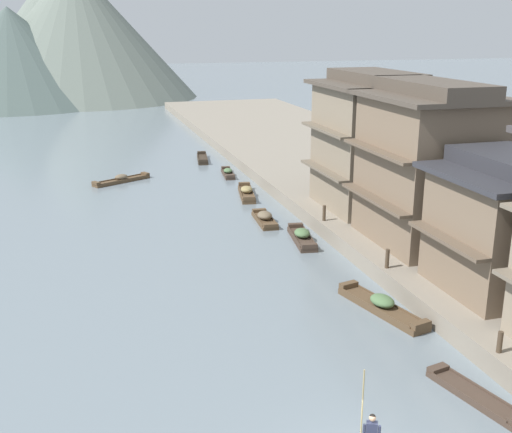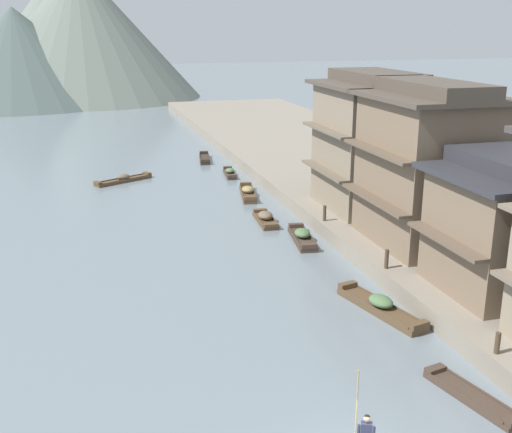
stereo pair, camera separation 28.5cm
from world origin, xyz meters
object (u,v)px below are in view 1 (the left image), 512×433
at_px(mooring_post_dock_mid, 387,259).
at_px(mooring_post_dock_far, 324,213).
at_px(boatman_person, 371,433).
at_px(boat_upstream_distant, 265,218).
at_px(boat_moored_far, 475,396).
at_px(house_waterfront_second, 512,225).
at_px(boat_moored_second, 302,237).
at_px(house_waterfront_narrow, 372,142).
at_px(boat_midriver_drifting, 202,159).
at_px(house_waterfront_tall, 426,165).
at_px(boat_moored_third, 121,180).
at_px(boat_moored_nearest, 247,193).
at_px(boat_crossing_west, 382,306).
at_px(boat_midriver_upstream, 228,173).
at_px(mooring_post_dock_near, 500,342).

xyz_separation_m(mooring_post_dock_mid, mooring_post_dock_far, (0.00, 8.22, -0.01)).
xyz_separation_m(boatman_person, mooring_post_dock_mid, (6.97, 12.45, -0.01)).
bearing_deg(boat_upstream_distant, boatman_person, -99.95).
height_order(boat_moored_far, house_waterfront_second, house_waterfront_second).
relative_size(boat_moored_second, house_waterfront_narrow, 0.49).
distance_m(boat_midriver_drifting, house_waterfront_tall, 29.89).
relative_size(boatman_person, boat_moored_third, 0.63).
height_order(boat_moored_nearest, boat_upstream_distant, boat_moored_nearest).
distance_m(boat_moored_nearest, boat_crossing_west, 21.04).
relative_size(boat_midriver_upstream, mooring_post_dock_far, 3.85).
distance_m(boat_moored_second, boat_moored_far, 17.36).
xyz_separation_m(boat_moored_nearest, boat_upstream_distant, (-0.60, -6.66, -0.00)).
distance_m(boat_crossing_west, mooring_post_dock_far, 11.12).
xyz_separation_m(boatman_person, boat_midriver_drifting, (4.25, 44.45, -1.22)).
xyz_separation_m(boat_moored_nearest, boat_midriver_drifting, (-0.58, 13.70, -0.09)).
height_order(boat_moored_nearest, mooring_post_dock_mid, mooring_post_dock_mid).
bearing_deg(boat_moored_third, boat_midriver_upstream, -0.77).
bearing_deg(boat_moored_third, boat_midriver_drifting, 38.82).
bearing_deg(boatman_person, boat_moored_nearest, 81.08).
distance_m(boat_moored_nearest, house_waterfront_narrow, 11.18).
relative_size(boat_moored_far, boat_midriver_drifting, 0.94).
distance_m(boat_moored_third, mooring_post_dock_near, 35.93).
bearing_deg(house_waterfront_tall, boat_crossing_west, -131.72).
bearing_deg(boat_crossing_west, boat_moored_second, 90.59).
bearing_deg(boatman_person, boat_crossing_west, 61.11).
xyz_separation_m(house_waterfront_second, mooring_post_dock_near, (-4.05, -5.08, -2.59)).
height_order(boat_moored_third, house_waterfront_second, house_waterfront_second).
distance_m(boat_moored_third, house_waterfront_narrow, 21.76).
xyz_separation_m(boat_moored_far, house_waterfront_second, (5.76, 6.26, 3.79)).
bearing_deg(mooring_post_dock_near, house_waterfront_tall, 72.79).
height_order(boatman_person, boat_midriver_upstream, boatman_person).
bearing_deg(mooring_post_dock_mid, boat_moored_second, 103.03).
height_order(boat_moored_second, boat_midriver_drifting, boat_moored_second).
distance_m(mooring_post_dock_near, mooring_post_dock_far, 16.98).
bearing_deg(mooring_post_dock_mid, boatman_person, -119.25).
relative_size(boat_moored_far, house_waterfront_second, 0.57).
bearing_deg(boat_moored_second, boat_midriver_upstream, 90.48).
bearing_deg(mooring_post_dock_mid, boat_moored_far, -99.77).
xyz_separation_m(boat_moored_third, boat_moored_far, (9.12, -35.43, -0.09)).
bearing_deg(house_waterfront_tall, boat_midriver_upstream, 104.18).
relative_size(boat_midriver_drifting, mooring_post_dock_mid, 4.39).
distance_m(boat_moored_second, boat_crossing_west, 10.13).
relative_size(boat_moored_second, house_waterfront_second, 0.61).
bearing_deg(house_waterfront_tall, boat_moored_second, 142.58).
bearing_deg(boat_moored_third, boat_moored_far, -75.56).
bearing_deg(boat_moored_nearest, house_waterfront_second, -74.27).
distance_m(boatman_person, mooring_post_dock_near, 7.89).
bearing_deg(boatman_person, boat_upstream_distant, 80.05).
bearing_deg(mooring_post_dock_mid, mooring_post_dock_near, -90.00).
bearing_deg(boat_upstream_distant, boat_midriver_drifting, 89.94).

